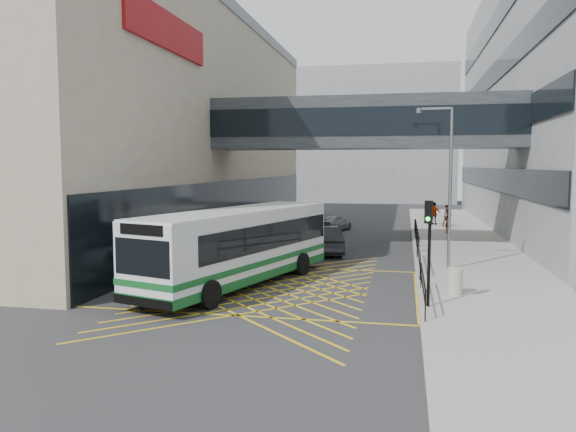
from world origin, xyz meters
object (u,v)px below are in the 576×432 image
Objects in this scene: bus at (240,245)px; litter_bin at (455,281)px; pedestrian_b at (447,216)px; car_silver at (334,223)px; pedestrian_c at (434,213)px; street_lamp at (447,178)px; car_white at (170,263)px; traffic_light at (429,238)px; car_dark at (323,240)px; pedestrian_a at (448,222)px.

bus reaches higher than litter_bin.
litter_bin is 24.30m from pedestrian_b.
pedestrian_c reaches higher than car_silver.
litter_bin is at bearing -85.62° from street_lamp.
car_white is 11.35m from traffic_light.
traffic_light is 3.71× the size of litter_bin.
car_white is 1.21× the size of car_silver.
pedestrian_b is (8.63, 3.51, 0.39)m from car_silver.
car_silver is 21.96m from litter_bin.
litter_bin is at bearing 115.60° from pedestrian_c.
bus is 25.72m from pedestrian_b.
pedestrian_b reaches higher than car_silver.
street_lamp is 19.31m from pedestrian_b.
pedestrian_b is at bearing 83.99° from bus.
bus reaches higher than car_dark.
litter_bin is 19.84m from pedestrian_a.
car_dark is 5.11× the size of litter_bin.
car_dark is (5.45, 8.76, 0.03)m from car_white.
street_lamp is 7.60× the size of litter_bin.
pedestrian_a is at bearing -115.63° from pedestrian_b.
pedestrian_c is at bearing 92.66° from street_lamp.
traffic_light is (7.56, -2.83, 0.84)m from bus.
traffic_light reaches higher than pedestrian_b.
street_lamp is at bearing 90.28° from litter_bin.
car_dark is at bearing -140.47° from pedestrian_b.
car_silver is at bearing 120.31° from traffic_light.
pedestrian_c is at bearing -131.73° from car_silver.
litter_bin is (8.64, -0.61, -1.05)m from bus.
bus is at bearing 175.98° from litter_bin.
street_lamp is 4.43× the size of pedestrian_b.
pedestrian_a is (1.17, 19.81, 0.30)m from litter_bin.
pedestrian_a is 5.80m from pedestrian_c.
pedestrian_c is (7.68, 4.82, 0.46)m from car_silver.
pedestrian_a is at bearing 89.36° from street_lamp.
traffic_light is (5.34, -11.82, 1.76)m from car_dark.
car_silver is at bearing 102.95° from bus.
car_silver is 0.53× the size of street_lamp.
traffic_light is 7.84m from street_lamp.
bus is at bearing 174.90° from traffic_light.
litter_bin is (0.03, -5.31, -3.79)m from street_lamp.
litter_bin is at bearing 168.96° from car_white.
car_dark is at bearing -128.85° from car_white.
pedestrian_b is at bearing 152.78° from pedestrian_c.
car_dark is 17.40m from pedestrian_c.
car_white is at bearing -141.87° from pedestrian_b.
bus is 8.72m from litter_bin.
traffic_light is 2.16× the size of pedestrian_b.
pedestrian_a is at bearing -131.50° from car_white.
pedestrian_b reaches higher than car_dark.
street_lamp reaches higher than car_silver.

